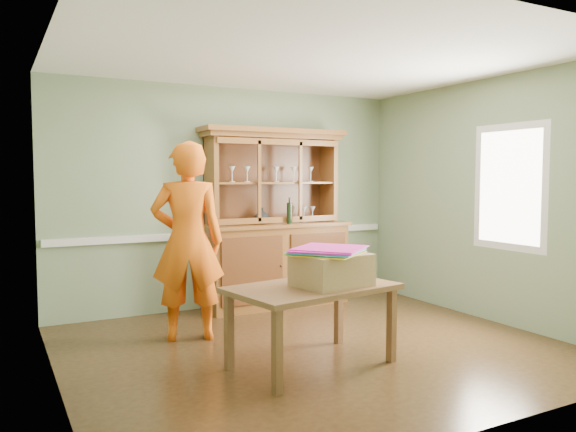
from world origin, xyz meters
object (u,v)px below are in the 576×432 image
china_hutch (275,244)px  person (188,241)px  cardboard_box (332,270)px  dining_table (312,295)px

china_hutch → person: bearing=-147.0°
cardboard_box → person: 1.58m
china_hutch → person: 1.71m
dining_table → china_hutch: bearing=62.0°
china_hutch → cardboard_box: china_hutch is taller
cardboard_box → person: person is taller
china_hutch → dining_table: 2.31m
china_hutch → cardboard_box: size_ratio=3.77×
dining_table → cardboard_box: bearing=-40.8°
dining_table → person: (-0.68, 1.25, 0.37)m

